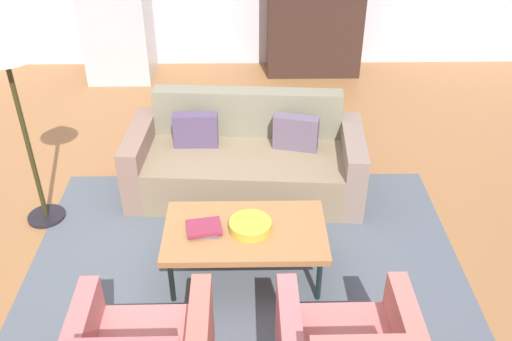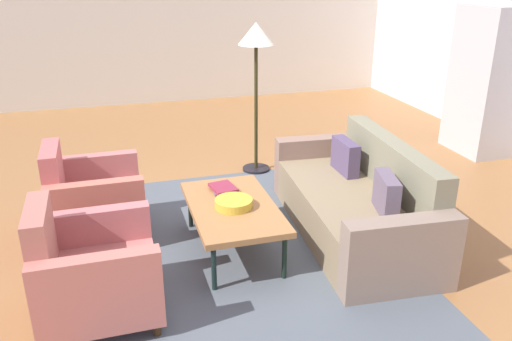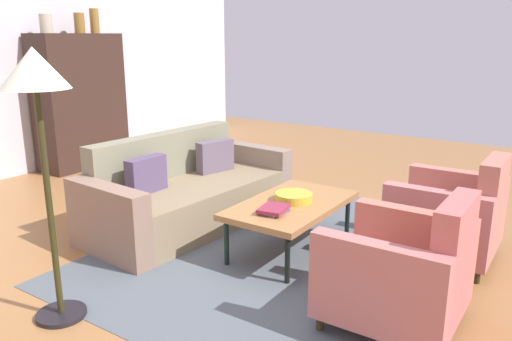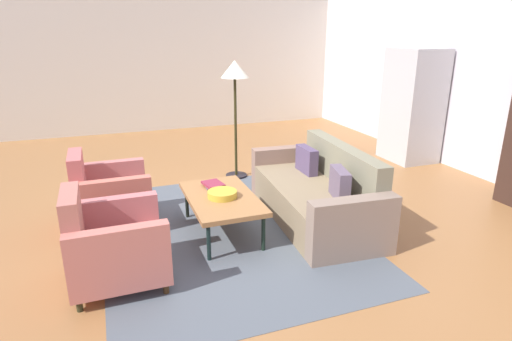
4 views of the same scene
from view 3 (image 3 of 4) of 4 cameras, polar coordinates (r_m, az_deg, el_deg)
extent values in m
plane|color=#9A683B|center=(4.23, -3.27, -9.92)|extent=(11.93, 11.93, 0.00)
cube|color=#515A62|center=(4.41, 3.34, -8.74)|extent=(3.40, 2.60, 0.01)
cube|color=#847255|center=(4.92, -7.21, -3.72)|extent=(1.80, 1.02, 0.42)
cube|color=gray|center=(5.11, -10.15, -0.55)|extent=(1.75, 0.30, 0.86)
cube|color=gray|center=(5.57, -0.26, -0.26)|extent=(0.24, 0.91, 0.62)
cube|color=#856858|center=(4.31, -16.36, -5.59)|extent=(0.24, 0.91, 0.62)
cube|color=#605365|center=(5.19, -4.62, 1.62)|extent=(0.42, 0.22, 0.32)
cube|color=#514362|center=(4.59, -12.22, -0.47)|extent=(0.40, 0.12, 0.32)
cylinder|color=black|center=(4.05, -3.33, -8.10)|extent=(0.04, 0.04, 0.38)
cylinder|color=black|center=(4.88, 4.24, -4.03)|extent=(0.04, 0.04, 0.38)
cylinder|color=black|center=(3.77, 3.57, -9.98)|extent=(0.04, 0.04, 0.38)
cylinder|color=black|center=(4.65, 10.26, -5.24)|extent=(0.04, 0.04, 0.38)
cube|color=#A26F40|center=(4.24, 4.00, -3.91)|extent=(1.20, 0.70, 0.05)
cylinder|color=#2F2818|center=(3.31, 7.24, -16.63)|extent=(0.05, 0.05, 0.10)
cylinder|color=#322218|center=(3.86, 11.86, -11.97)|extent=(0.05, 0.05, 0.10)
cylinder|color=#321B11|center=(3.70, 21.94, -14.04)|extent=(0.05, 0.05, 0.10)
cube|color=#C0706B|center=(3.39, 15.28, -12.45)|extent=(0.57, 0.80, 0.30)
cube|color=#C3625F|center=(3.21, 21.23, -9.79)|extent=(0.56, 0.14, 0.78)
cube|color=#B96965|center=(3.04, 13.34, -12.90)|extent=(0.13, 0.80, 0.56)
cube|color=#C16756|center=(3.63, 17.17, -8.42)|extent=(0.13, 0.80, 0.56)
cylinder|color=#2D201A|center=(4.30, 14.62, -9.22)|extent=(0.05, 0.05, 0.10)
cylinder|color=#3D2814|center=(4.91, 17.26, -6.34)|extent=(0.05, 0.05, 0.10)
cylinder|color=#302718|center=(4.16, 23.62, -10.89)|extent=(0.05, 0.05, 0.10)
cylinder|color=#2C2B17|center=(4.79, 25.13, -7.68)|extent=(0.05, 0.05, 0.10)
cube|color=#C06E67|center=(4.45, 20.39, -6.08)|extent=(0.57, 0.81, 0.30)
cube|color=#B56C5F|center=(4.32, 24.93, -3.81)|extent=(0.56, 0.15, 0.78)
cube|color=#BE6A6A|center=(4.10, 19.43, -5.88)|extent=(0.13, 0.80, 0.56)
cube|color=#C16E62|center=(4.73, 21.52, -3.30)|extent=(0.13, 0.80, 0.56)
cylinder|color=gold|center=(4.26, 4.28, -3.00)|extent=(0.31, 0.31, 0.07)
cube|color=#61546A|center=(3.98, 1.99, -4.63)|extent=(0.23, 0.19, 0.02)
cube|color=maroon|center=(3.97, 2.00, -4.31)|extent=(0.28, 0.23, 0.03)
cube|color=#35221B|center=(7.36, -19.22, 7.35)|extent=(1.20, 0.50, 1.80)
cube|color=#2D2518|center=(7.40, -22.28, 7.10)|extent=(0.56, 0.01, 1.51)
cube|color=black|center=(7.74, -18.60, 7.74)|extent=(0.56, 0.01, 1.51)
cylinder|color=#BBB299|center=(7.08, -22.60, 15.04)|extent=(0.16, 0.16, 0.23)
cylinder|color=olive|center=(7.37, -19.29, 15.41)|extent=(0.14, 0.14, 0.26)
cylinder|color=olive|center=(7.52, -17.74, 15.76)|extent=(0.12, 0.12, 0.33)
cylinder|color=black|center=(3.67, -21.07, -14.86)|extent=(0.32, 0.32, 0.03)
cylinder|color=#2E2C13|center=(3.38, -22.25, -3.85)|extent=(0.04, 0.04, 1.45)
cone|color=silver|center=(3.22, -23.75, 10.55)|extent=(0.40, 0.40, 0.24)
camera|label=1|loc=(3.94, 58.78, 27.76)|focal=39.62mm
camera|label=2|loc=(7.43, 26.97, 17.72)|focal=36.67mm
camera|label=4|loc=(7.64, 28.42, 15.84)|focal=29.75mm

